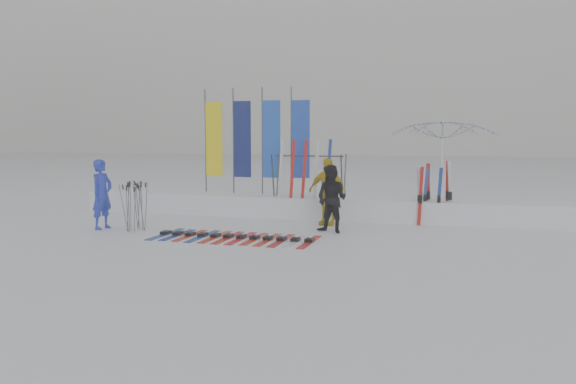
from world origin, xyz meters
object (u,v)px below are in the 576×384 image
(person_blue, at_px, (102,194))
(person_yellow, at_px, (327,191))
(ski_row, at_px, (235,237))
(person_black, at_px, (332,199))
(ski_rack, at_px, (309,170))
(tent_canopy, at_px, (442,165))

(person_blue, xyz_separation_m, person_yellow, (5.30, 2.25, 0.01))
(ski_row, bearing_deg, person_black, 35.26)
(person_blue, bearing_deg, person_black, -71.60)
(person_blue, distance_m, person_black, 5.77)
(person_black, xyz_separation_m, ski_rack, (-1.15, 2.23, 0.56))
(person_blue, height_order, tent_canopy, tent_canopy)
(ski_row, height_order, ski_rack, ski_rack)
(tent_canopy, distance_m, ski_rack, 4.20)
(ski_rack, bearing_deg, person_black, -62.79)
(person_black, bearing_deg, person_yellow, 126.40)
(ski_row, bearing_deg, person_yellow, 57.69)
(person_blue, xyz_separation_m, tent_canopy, (8.14, 5.47, 0.59))
(person_black, height_order, tent_canopy, tent_canopy)
(person_black, relative_size, ski_row, 0.44)
(person_blue, xyz_separation_m, ski_row, (3.70, -0.29, -0.85))
(person_yellow, bearing_deg, ski_rack, 135.69)
(person_black, height_order, ski_rack, ski_rack)
(ski_rack, bearing_deg, person_yellow, -54.22)
(person_blue, relative_size, ski_rack, 0.86)
(tent_canopy, bearing_deg, ski_row, -127.63)
(person_yellow, bearing_deg, person_black, -62.42)
(person_blue, relative_size, ski_row, 0.47)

